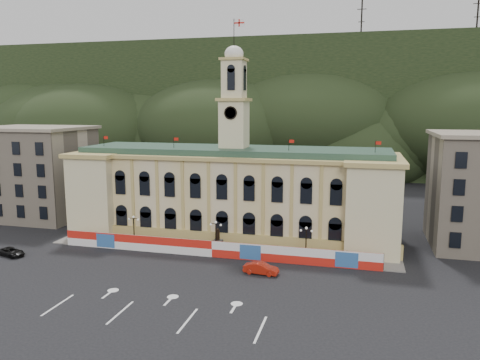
% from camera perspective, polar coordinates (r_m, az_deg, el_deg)
% --- Properties ---
extents(ground, '(260.00, 260.00, 0.00)m').
position_cam_1_polar(ground, '(59.17, -8.00, -13.73)').
color(ground, black).
rests_on(ground, ground).
extents(lane_markings, '(26.00, 10.00, 0.02)m').
position_cam_1_polar(lane_markings, '(54.98, -10.06, -15.62)').
color(lane_markings, white).
rests_on(lane_markings, ground).
extents(hill_ridge, '(230.00, 80.00, 64.00)m').
position_cam_1_polar(hill_ridge, '(173.58, 7.52, 7.93)').
color(hill_ridge, black).
rests_on(hill_ridge, ground).
extents(city_hall, '(56.20, 17.60, 37.10)m').
position_cam_1_polar(city_hall, '(82.12, -0.77, -1.43)').
color(city_hall, beige).
rests_on(city_hall, ground).
extents(side_building_left, '(21.00, 17.00, 18.60)m').
position_cam_1_polar(side_building_left, '(104.41, -23.67, 0.89)').
color(side_building_left, '#BBA890').
rests_on(side_building_left, ground).
extents(hoarding_fence, '(50.00, 0.44, 2.50)m').
position_cam_1_polar(hoarding_fence, '(72.00, -3.37, -8.38)').
color(hoarding_fence, red).
rests_on(hoarding_fence, ground).
extents(pavement, '(56.00, 5.50, 0.16)m').
position_cam_1_polar(pavement, '(74.81, -2.77, -8.64)').
color(pavement, slate).
rests_on(pavement, ground).
extents(statue, '(1.40, 1.40, 3.72)m').
position_cam_1_polar(statue, '(74.71, -2.72, -7.77)').
color(statue, '#595651').
rests_on(statue, ground).
extents(lamp_left, '(1.96, 0.44, 5.15)m').
position_cam_1_polar(lamp_left, '(78.47, -12.81, -5.74)').
color(lamp_left, black).
rests_on(lamp_left, ground).
extents(lamp_center, '(1.96, 0.44, 5.15)m').
position_cam_1_polar(lamp_center, '(73.26, -2.96, -6.58)').
color(lamp_center, black).
rests_on(lamp_center, ground).
extents(lamp_right, '(1.96, 0.44, 5.15)m').
position_cam_1_polar(lamp_right, '(70.49, 8.06, -7.30)').
color(lamp_right, black).
rests_on(lamp_right, ground).
extents(red_sedan, '(2.56, 5.11, 1.58)m').
position_cam_1_polar(red_sedan, '(65.15, 2.58, -10.71)').
color(red_sedan, '#A21A0B').
rests_on(red_sedan, ground).
extents(black_suv, '(4.44, 5.69, 1.29)m').
position_cam_1_polar(black_suv, '(80.53, -26.12, -7.87)').
color(black_suv, black).
rests_on(black_suv, ground).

